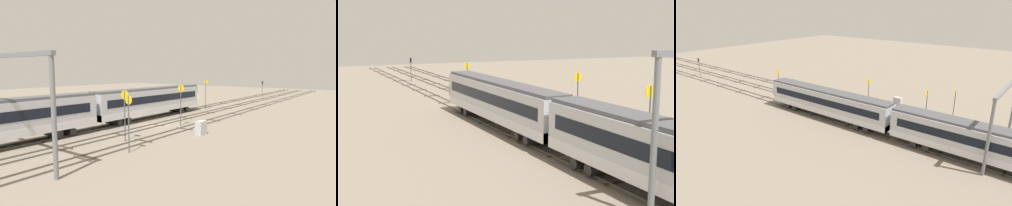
{
  "view_description": "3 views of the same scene",
  "coord_description": "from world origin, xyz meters",
  "views": [
    {
      "loc": [
        -32.42,
        -25.87,
        7.92
      ],
      "look_at": [
        2.08,
        -0.42,
        3.01
      ],
      "focal_mm": 31.64,
      "sensor_mm": 36.0,
      "label": 1
    },
    {
      "loc": [
        -39.27,
        24.31,
        10.35
      ],
      "look_at": [
        7.69,
        2.43,
        2.01
      ],
      "focal_mm": 49.99,
      "sensor_mm": 36.0,
      "label": 2
    },
    {
      "loc": [
        -26.39,
        39.43,
        18.54
      ],
      "look_at": [
        2.32,
        3.11,
        2.74
      ],
      "focal_mm": 31.69,
      "sensor_mm": 36.0,
      "label": 3
    }
  ],
  "objects": [
    {
      "name": "ground_plane",
      "position": [
        0.0,
        0.0,
        0.0
      ],
      "size": [
        188.68,
        188.68,
        0.0
      ],
      "primitive_type": "plane",
      "color": "gray"
    },
    {
      "name": "track_near_foreground",
      "position": [
        -0.0,
        -4.66,
        0.07
      ],
      "size": [
        172.68,
        2.4,
        0.16
      ],
      "color": "#59544C",
      "rests_on": "ground"
    },
    {
      "name": "track_second_near",
      "position": [
        -0.0,
        0.0,
        0.07
      ],
      "size": [
        172.68,
        2.4,
        0.16
      ],
      "color": "#59544C",
      "rests_on": "ground"
    },
    {
      "name": "track_with_train",
      "position": [
        -0.0,
        4.66,
        0.07
      ],
      "size": [
        172.68,
        2.4,
        0.16
      ],
      "color": "#59544C",
      "rests_on": "ground"
    },
    {
      "name": "overhead_gantry",
      "position": [
        -20.64,
        -0.13,
        6.61
      ],
      "size": [
        0.4,
        14.7,
        9.21
      ],
      "color": "slate",
      "rests_on": "ground"
    },
    {
      "name": "speed_sign_near_foreground",
      "position": [
        -12.49,
        -6.57,
        3.41
      ],
      "size": [
        0.14,
        0.81,
        5.44
      ],
      "color": "#4C4C51",
      "rests_on": "ground"
    },
    {
      "name": "speed_sign_mid_trackside",
      "position": [
        1.58,
        -3.02,
        3.77
      ],
      "size": [
        0.14,
        0.99,
        5.76
      ],
      "color": "#4C4C51",
      "rests_on": "ground"
    },
    {
      "name": "speed_sign_far_trackside",
      "position": [
        -9.36,
        -2.96,
        3.78
      ],
      "size": [
        0.14,
        1.08,
        5.65
      ],
      "color": "#4C4C51",
      "rests_on": "ground"
    },
    {
      "name": "speed_sign_distant_end",
      "position": [
        19.06,
        2.81,
        3.62
      ],
      "size": [
        0.14,
        0.82,
        5.81
      ],
      "color": "#4C4C51",
      "rests_on": "ground"
    },
    {
      "name": "signal_light_trackside_approach",
      "position": [
        51.59,
        2.57,
        2.98
      ],
      "size": [
        0.31,
        0.32,
        4.56
      ],
      "color": "#4C4C51",
      "rests_on": "ground"
    },
    {
      "name": "relay_cabinet",
      "position": [
        -1.64,
        -8.15,
        0.84
      ],
      "size": [
        1.53,
        0.83,
        1.68
      ],
      "color": "#B2B7BC",
      "rests_on": "ground"
    }
  ]
}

